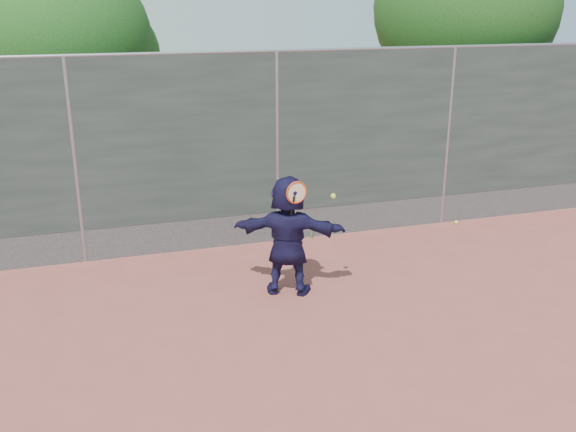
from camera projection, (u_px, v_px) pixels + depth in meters
name	position (u px, v px, depth m)	size (l,w,h in m)	color
ground	(364.00, 345.00, 7.28)	(80.00, 80.00, 0.00)	#9E4C42
player	(288.00, 235.00, 8.36)	(1.49, 0.47, 1.61)	#19153C
ball_ground	(456.00, 222.00, 11.18)	(0.07, 0.07, 0.07)	#BBEF35
fence	(277.00, 145.00, 9.94)	(20.00, 0.06, 3.03)	#38423D
swing_action	(300.00, 194.00, 8.01)	(0.67, 0.13, 0.51)	red
tree_right	(472.00, 12.00, 12.68)	(3.78, 3.60, 5.39)	#382314
tree_left	(76.00, 45.00, 11.47)	(3.15, 3.00, 4.53)	#382314
weed_clump	(297.00, 233.00, 10.38)	(0.68, 0.07, 0.30)	#387226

